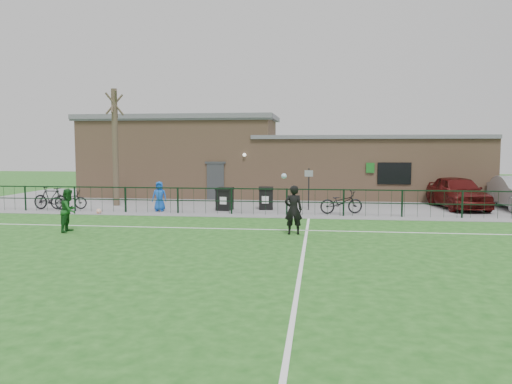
# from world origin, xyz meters

# --- Properties ---
(ground) EXTENTS (90.00, 90.00, 0.00)m
(ground) POSITION_xyz_m (0.00, 0.00, 0.00)
(ground) COLOR #1D5418
(ground) RESTS_ON ground
(paving_strip) EXTENTS (34.00, 13.00, 0.02)m
(paving_strip) POSITION_xyz_m (0.00, 13.50, 0.01)
(paving_strip) COLOR slate
(paving_strip) RESTS_ON ground
(pitch_line_touch) EXTENTS (28.00, 0.10, 0.01)m
(pitch_line_touch) POSITION_xyz_m (0.00, 7.80, 0.00)
(pitch_line_touch) COLOR white
(pitch_line_touch) RESTS_ON ground
(pitch_line_mid) EXTENTS (28.00, 0.10, 0.01)m
(pitch_line_mid) POSITION_xyz_m (0.00, 4.00, 0.00)
(pitch_line_mid) COLOR white
(pitch_line_mid) RESTS_ON ground
(pitch_line_perp) EXTENTS (0.10, 16.00, 0.01)m
(pitch_line_perp) POSITION_xyz_m (2.00, 0.00, 0.00)
(pitch_line_perp) COLOR white
(pitch_line_perp) RESTS_ON ground
(perimeter_fence) EXTENTS (28.00, 0.10, 1.20)m
(perimeter_fence) POSITION_xyz_m (0.00, 8.00, 0.60)
(perimeter_fence) COLOR black
(perimeter_fence) RESTS_ON ground
(bare_tree) EXTENTS (0.30, 0.30, 6.00)m
(bare_tree) POSITION_xyz_m (-8.00, 10.50, 3.00)
(bare_tree) COLOR #483A2B
(bare_tree) RESTS_ON ground
(wheelie_bin_left) EXTENTS (0.77, 0.84, 1.00)m
(wheelie_bin_left) POSITION_xyz_m (-2.07, 9.30, 0.52)
(wheelie_bin_left) COLOR black
(wheelie_bin_left) RESTS_ON paving_strip
(wheelie_bin_right) EXTENTS (0.72, 0.80, 1.00)m
(wheelie_bin_right) POSITION_xyz_m (-0.13, 9.90, 0.52)
(wheelie_bin_right) COLOR black
(wheelie_bin_right) RESTS_ON paving_strip
(sign_post) EXTENTS (0.06, 0.06, 2.00)m
(sign_post) POSITION_xyz_m (1.93, 9.90, 1.02)
(sign_post) COLOR black
(sign_post) RESTS_ON paving_strip
(car_maroon) EXTENTS (2.45, 4.93, 1.61)m
(car_maroon) POSITION_xyz_m (9.20, 11.44, 0.83)
(car_maroon) COLOR #4C0E0D
(car_maroon) RESTS_ON paving_strip
(bicycle_b) EXTENTS (1.92, 0.74, 1.12)m
(bicycle_b) POSITION_xyz_m (-10.42, 8.37, 0.58)
(bicycle_b) COLOR black
(bicycle_b) RESTS_ON paving_strip
(bicycle_c) EXTENTS (1.83, 0.87, 0.92)m
(bicycle_c) POSITION_xyz_m (-9.72, 8.78, 0.48)
(bicycle_c) COLOR black
(bicycle_c) RESTS_ON paving_strip
(bicycle_e) EXTENTS (2.08, 1.19, 1.03)m
(bicycle_e) POSITION_xyz_m (3.43, 8.73, 0.54)
(bicycle_e) COLOR black
(bicycle_e) RESTS_ON paving_strip
(spectator_child) EXTENTS (0.73, 0.52, 1.40)m
(spectator_child) POSITION_xyz_m (-5.06, 8.55, 0.72)
(spectator_child) COLOR blue
(spectator_child) RESTS_ON paving_strip
(goalkeeper_kick) EXTENTS (0.99, 3.21, 1.98)m
(goalkeeper_kick) POSITION_xyz_m (1.54, 3.21, 0.88)
(goalkeeper_kick) COLOR black
(goalkeeper_kick) RESTS_ON ground
(outfield_player) EXTENTS (0.61, 0.77, 1.55)m
(outfield_player) POSITION_xyz_m (-6.47, 2.66, 0.77)
(outfield_player) COLOR #17511C
(outfield_player) RESTS_ON ground
(ball_ground) EXTENTS (0.24, 0.24, 0.24)m
(ball_ground) POSITION_xyz_m (-7.52, 7.35, 0.12)
(ball_ground) COLOR white
(ball_ground) RESTS_ON ground
(clubhouse) EXTENTS (24.25, 5.40, 4.96)m
(clubhouse) POSITION_xyz_m (-0.88, 16.50, 2.22)
(clubhouse) COLOR #A07959
(clubhouse) RESTS_ON ground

